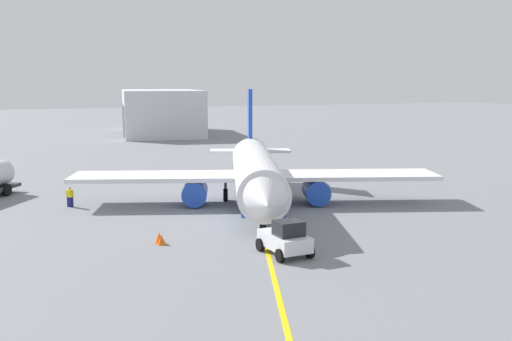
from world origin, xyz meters
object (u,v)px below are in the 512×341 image
object	(u,v)px
airplane	(256,174)
safety_cone_nose	(162,240)
refueling_worker	(70,197)
safety_cone_wingtip	(159,238)
pushback_tug	(285,239)

from	to	relation	value
airplane	safety_cone_nose	size ratio (longest dim) A/B	48.56
safety_cone_nose	airplane	bearing A→B (deg)	132.96
airplane	refueling_worker	xyz separation A→B (m)	(-4.68, -14.98, -1.84)
safety_cone_wingtip	pushback_tug	bearing A→B (deg)	50.25
safety_cone_nose	safety_cone_wingtip	bearing A→B (deg)	-172.42
pushback_tug	safety_cone_wingtip	distance (m)	8.57
refueling_worker	safety_cone_nose	bearing A→B (deg)	17.62
refueling_worker	safety_cone_nose	size ratio (longest dim) A/B	2.65
refueling_worker	safety_cone_wingtip	size ratio (longest dim) A/B	2.43
airplane	safety_cone_wingtip	xyz separation A→B (m)	(9.26, -10.47, -2.31)
refueling_worker	safety_cone_nose	world-z (taller)	refueling_worker
pushback_tug	refueling_worker	bearing A→B (deg)	-150.29
pushback_tug	safety_cone_wingtip	world-z (taller)	pushback_tug
airplane	safety_cone_wingtip	size ratio (longest dim) A/B	44.42
airplane	pushback_tug	size ratio (longest dim) A/B	8.36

